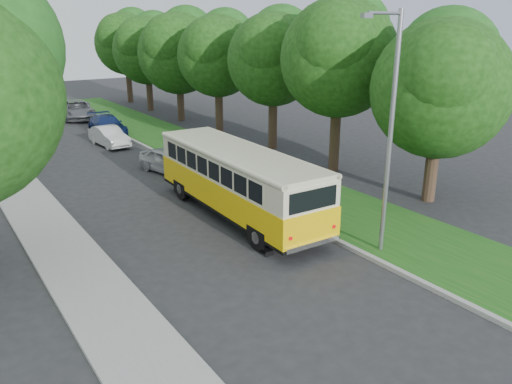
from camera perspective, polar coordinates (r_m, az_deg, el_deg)
ground at (r=17.18m, az=-2.11°, el=-7.43°), size 120.00×120.00×0.00m
curb at (r=22.84m, az=-1.23°, el=-0.44°), size 0.20×70.00×0.15m
grass_verge at (r=24.14m, az=3.44°, el=0.58°), size 4.50×70.00×0.13m
sidewalk at (r=19.86m, az=-22.01°, el=-4.95°), size 2.20×70.00×0.12m
treeline at (r=33.11m, az=-14.90°, el=15.28°), size 24.27×41.91×9.46m
lamppost_near at (r=16.61m, az=14.96°, el=6.98°), size 1.71×0.16×8.00m
warning_sign at (r=25.98m, az=-25.39°, el=3.86°), size 0.56×0.10×2.50m
vintage_bus at (r=20.17m, az=-2.07°, el=1.04°), size 2.81×9.80×2.89m
car_silver at (r=26.99m, az=-10.05°, el=3.55°), size 2.29×3.98×1.28m
car_white at (r=33.86m, az=-16.45°, el=6.13°), size 1.66×3.92×1.26m
car_blue at (r=37.56m, az=-16.64°, el=7.36°), size 2.08×4.71×1.34m
car_grey at (r=44.56m, az=-19.72°, el=8.82°), size 3.31×5.63×1.47m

